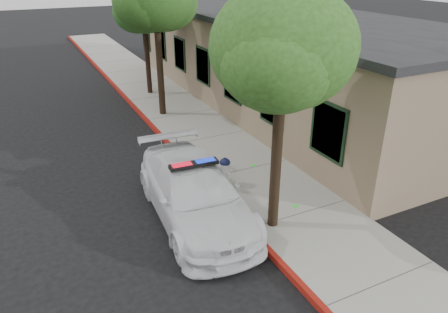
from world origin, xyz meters
TOP-DOWN VIEW (x-y plane):
  - ground at (0.00, 0.00)m, footprint 120.00×120.00m
  - sidewalk at (1.60, 3.00)m, footprint 3.20×60.00m
  - red_curb at (0.06, 3.00)m, footprint 0.14×60.00m
  - clapboard_building at (6.69, 9.00)m, footprint 7.30×20.89m
  - police_car at (-0.90, 1.31)m, footprint 2.54×5.52m
  - fire_hydrant at (0.50, 2.32)m, footprint 0.53×0.46m
  - street_tree_near at (0.71, -0.09)m, footprint 3.29×3.26m
  - street_tree_far at (1.41, 12.83)m, footprint 3.13×2.85m

SIDE VIEW (x-z plane):
  - ground at x=0.00m, z-range 0.00..0.00m
  - sidewalk at x=1.60m, z-range 0.00..0.15m
  - red_curb at x=0.06m, z-range 0.00..0.16m
  - fire_hydrant at x=0.50m, z-range 0.15..1.08m
  - police_car at x=-0.90m, z-range -0.06..1.63m
  - clapboard_building at x=6.69m, z-range 0.01..4.25m
  - street_tree_far at x=1.41m, z-range 1.51..6.91m
  - street_tree_near at x=0.71m, z-range 1.61..7.56m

